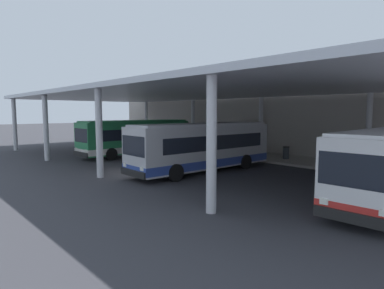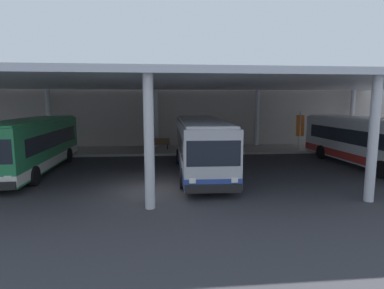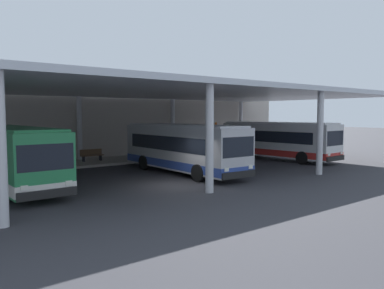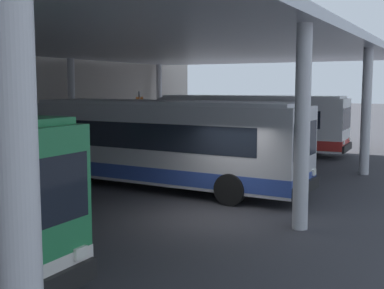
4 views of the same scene
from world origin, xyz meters
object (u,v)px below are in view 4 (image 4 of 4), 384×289
Objects in this scene: bus_second_bay at (164,143)px; trash_bin at (26,152)px; bus_middle_bay at (251,123)px; banner_sign at (140,115)px.

bus_second_bay is 10.80× the size of trash_bin.
banner_sign is (-1.36, 6.55, 0.32)m from bus_middle_bay.
trash_bin is at bearing 82.02° from bus_second_bay.
trash_bin is (-9.71, 7.11, -0.98)m from bus_middle_bay.
banner_sign reaches higher than trash_bin.
bus_second_bay is at bearing -174.56° from bus_middle_bay.
bus_second_bay is 3.31× the size of banner_sign.
bus_second_bay is 12.16m from banner_sign.
bus_second_bay is at bearing -141.39° from banner_sign.
banner_sign reaches higher than bus_second_bay.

